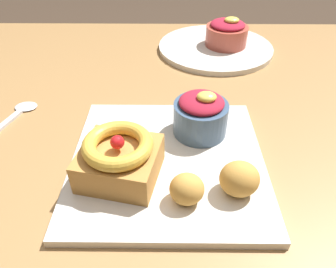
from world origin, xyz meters
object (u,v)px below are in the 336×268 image
front_plate (168,161)px  fritter_front (187,189)px  back_ramekin (227,33)px  fritter_middle (239,179)px  back_plate (215,48)px  cake_slice (119,158)px  berry_ramekin (201,115)px  spoon (16,115)px

front_plate → fritter_front: 0.08m
back_ramekin → fritter_middle: bearing=-95.6°
front_plate → back_plate: (0.11, 0.40, 0.00)m
cake_slice → fritter_middle: (0.15, -0.03, -0.01)m
cake_slice → back_plate: (0.17, 0.43, -0.04)m
berry_ramekin → fritter_front: bearing=-100.5°
cake_slice → spoon: size_ratio=0.94×
fritter_front → spoon: size_ratio=0.35×
front_plate → back_plate: size_ratio=1.00×
cake_slice → berry_ramekin: 0.15m
fritter_front → cake_slice: bearing=153.6°
front_plate → cake_slice: cake_slice is taller
fritter_front → back_ramekin: bearing=76.9°
back_ramekin → spoon: 0.49m
fritter_front → back_plate: fritter_front is taller
berry_ramekin → fritter_front: berry_ramekin is taller
fritter_middle → spoon: (-0.36, 0.18, -0.03)m
fritter_middle → back_ramekin: back_ramekin is taller
fritter_front → back_ramekin: 0.49m
fritter_front → back_plate: size_ratio=0.16×
berry_ramekin → spoon: berry_ramekin is taller
fritter_middle → spoon: size_ratio=0.41×
back_ramekin → back_plate: bearing=-176.5°
fritter_middle → fritter_front: bearing=-167.5°
cake_slice → back_ramekin: 0.48m
fritter_front → back_ramekin: size_ratio=0.44×
fritter_middle → back_plate: 0.46m
cake_slice → back_ramekin: bearing=65.6°
fritter_middle → cake_slice: bearing=169.4°
front_plate → back_plate: same height
berry_ramekin → back_plate: berry_ramekin is taller
fritter_middle → back_plate: (0.02, 0.46, -0.03)m
back_ramekin → cake_slice: bearing=-114.4°
front_plate → back_plate: bearing=74.5°
back_plate → spoon: (-0.38, -0.28, -0.00)m
berry_ramekin → fritter_front: 0.14m
front_plate → cake_slice: (-0.06, -0.03, 0.04)m
cake_slice → berry_ramekin: (0.11, 0.10, 0.00)m
back_ramekin → fritter_front: bearing=-103.1°
fritter_middle → spoon: 0.40m
back_plate → front_plate: bearing=-105.5°
front_plate → back_ramekin: back_ramekin is taller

